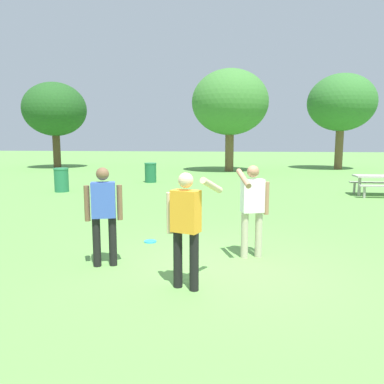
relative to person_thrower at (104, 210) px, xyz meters
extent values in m
plane|color=#609947|center=(1.93, 0.14, -0.94)|extent=(120.00, 120.00, 0.00)
cylinder|color=black|center=(-0.12, -0.04, -0.53)|extent=(0.13, 0.13, 0.82)
cylinder|color=black|center=(0.12, 0.04, -0.53)|extent=(0.13, 0.13, 0.82)
cube|color=#3856B7|center=(0.00, 0.00, 0.17)|extent=(0.43, 0.32, 0.58)
sphere|color=brown|center=(0.00, 0.00, 0.59)|extent=(0.21, 0.21, 0.21)
cylinder|color=brown|center=(-0.25, -0.08, 0.12)|extent=(0.09, 0.09, 0.58)
cylinder|color=brown|center=(0.25, 0.08, 0.12)|extent=(0.09, 0.09, 0.58)
cylinder|color=#B7AD93|center=(2.54, 0.81, -0.53)|extent=(0.13, 0.13, 0.82)
cylinder|color=#B7AD93|center=(2.30, 0.73, -0.53)|extent=(0.13, 0.13, 0.82)
cube|color=white|center=(2.42, 0.77, 0.17)|extent=(0.43, 0.32, 0.58)
sphere|color=#9E7051|center=(2.42, 0.77, 0.59)|extent=(0.21, 0.21, 0.21)
cylinder|color=#9E7051|center=(2.67, 0.85, 0.12)|extent=(0.09, 0.09, 0.58)
cylinder|color=#9E7051|center=(2.26, 0.43, 0.51)|extent=(0.26, 0.58, 0.28)
cylinder|color=black|center=(1.35, -0.74, -0.53)|extent=(0.13, 0.13, 0.82)
cylinder|color=black|center=(1.59, -0.83, -0.53)|extent=(0.13, 0.13, 0.82)
cube|color=orange|center=(1.47, -0.79, 0.17)|extent=(0.43, 0.34, 0.58)
sphere|color=beige|center=(1.47, -0.79, 0.59)|extent=(0.21, 0.21, 0.21)
cylinder|color=beige|center=(1.23, -0.69, 0.12)|extent=(0.09, 0.09, 0.58)
cylinder|color=beige|center=(1.81, -0.62, 0.51)|extent=(0.29, 0.57, 0.28)
cylinder|color=#2D9EDB|center=(0.39, 1.51, -0.93)|extent=(0.25, 0.25, 0.03)
cube|color=#B2ADA3|center=(7.29, 8.81, -0.20)|extent=(1.71, 0.78, 0.06)
cube|color=#A49F96|center=(7.30, 8.23, -0.50)|extent=(1.70, 0.28, 0.05)
cube|color=#A49F96|center=(7.29, 9.39, -0.50)|extent=(1.70, 0.28, 0.05)
cylinder|color=#A49F96|center=(6.63, 8.80, -0.59)|extent=(0.11, 0.11, 0.71)
cylinder|color=#A49F96|center=(6.64, 8.22, -0.73)|extent=(0.09, 0.09, 0.41)
cylinder|color=#A49F96|center=(6.63, 9.38, -0.73)|extent=(0.09, 0.09, 0.41)
cylinder|color=#237047|center=(-4.92, 8.38, -0.49)|extent=(0.56, 0.56, 0.90)
cylinder|color=#2E8657|center=(-4.92, 8.38, -0.01)|extent=(0.59, 0.59, 0.06)
cylinder|color=#1E663D|center=(-2.16, 12.10, -0.49)|extent=(0.56, 0.56, 0.90)
cylinder|color=#287A4B|center=(-2.16, 12.10, -0.01)|extent=(0.59, 0.59, 0.06)
cylinder|color=#4C3823|center=(-11.32, 20.58, 0.57)|extent=(0.54, 0.54, 3.03)
ellipsoid|color=#21511E|center=(-11.32, 20.58, 3.34)|extent=(4.54, 4.54, 3.86)
cylinder|color=brown|center=(1.46, 19.16, 0.62)|extent=(0.56, 0.56, 3.12)
ellipsoid|color=#3D7A33|center=(1.46, 19.16, 3.55)|extent=(4.96, 4.96, 4.22)
cylinder|color=brown|center=(9.06, 21.81, 0.74)|extent=(0.54, 0.54, 3.36)
ellipsoid|color=#33702D|center=(9.06, 21.81, 3.69)|extent=(4.61, 4.61, 3.92)
camera|label=1|loc=(2.20, -5.77, 1.14)|focal=35.03mm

